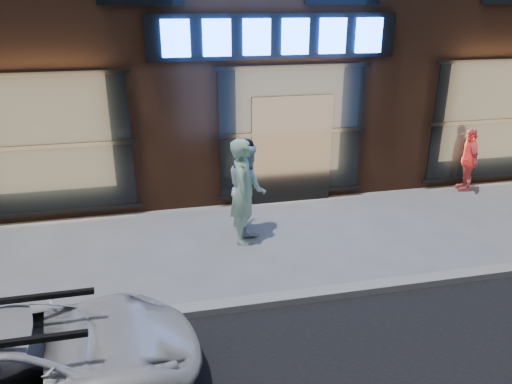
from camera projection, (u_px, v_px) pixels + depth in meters
The scene contains 6 objects.
ground at pixel (360, 292), 7.84m from camera, with size 90.00×90.00×0.00m, color slate.
curb at pixel (361, 289), 7.82m from camera, with size 60.00×0.25×0.12m, color gray.
man_bowtie at pixel (244, 191), 9.19m from camera, with size 0.73×0.48×1.99m, color #A3D7AF.
man_cap at pixel (247, 188), 9.64m from camera, with size 0.87×0.68×1.79m, color white.
passerby at pixel (468, 160), 11.82m from camera, with size 0.88×0.37×1.50m, color #F56B64.
white_suv at pixel (22, 366), 5.47m from camera, with size 1.82×3.95×1.10m, color silver.
Camera 1 is at (-3.08, -6.22, 4.31)m, focal length 35.00 mm.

